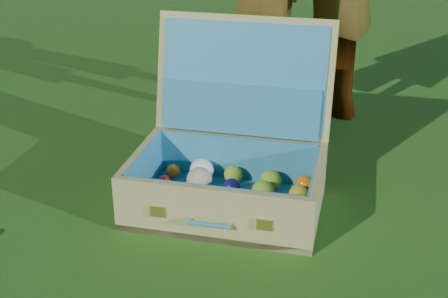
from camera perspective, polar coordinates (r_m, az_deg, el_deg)
ground at (r=1.72m, az=-5.23°, el=-6.19°), size 60.00×60.00×0.00m
suitcase at (r=1.74m, az=0.65°, el=-0.51°), size 0.63×0.60×0.49m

